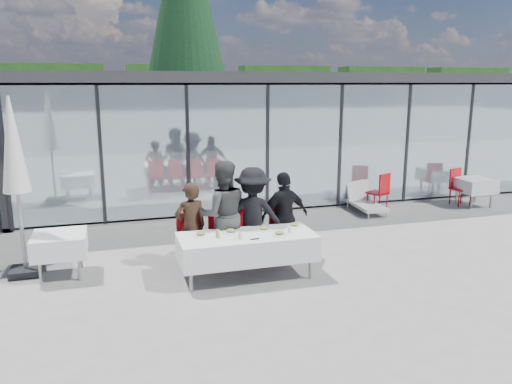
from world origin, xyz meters
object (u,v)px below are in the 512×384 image
(diner_chair_c, at_px, (251,233))
(conifer_tree, at_px, (185,10))
(diner_c, at_px, (253,216))
(plate_c, at_px, (264,229))
(diner_b, at_px, (223,214))
(diner_chair_b, at_px, (222,235))
(plate_a, at_px, (201,234))
(spare_chair_b, at_px, (381,190))
(market_umbrella, at_px, (14,158))
(lounger, at_px, (364,201))
(plate_extra, at_px, (280,234))
(diner_d, at_px, (284,217))
(plate_d, at_px, (294,225))
(spare_table_right, at_px, (474,185))
(plate_b, at_px, (231,231))
(spare_chair_a, at_px, (458,185))
(diner_chair_d, at_px, (282,230))
(juice_bottle, at_px, (218,234))
(diner_chair_a, at_px, (190,238))
(folded_eyeglasses, at_px, (255,239))
(diner_a, at_px, (191,227))
(dining_table, at_px, (247,247))
(spare_table_left, at_px, (60,245))

(diner_chair_c, height_order, conifer_tree, conifer_tree)
(diner_c, xyz_separation_m, plate_c, (0.06, -0.48, -0.10))
(diner_b, height_order, plate_c, diner_b)
(diner_chair_b, height_order, plate_a, diner_chair_b)
(spare_chair_b, distance_m, market_umbrella, 8.45)
(lounger, height_order, conifer_tree, conifer_tree)
(diner_c, relative_size, plate_extra, 6.49)
(diner_d, bearing_deg, conifer_tree, -102.02)
(plate_d, bearing_deg, diner_chair_c, 139.99)
(diner_b, relative_size, spare_table_right, 2.21)
(plate_b, bearing_deg, spare_chair_a, 24.39)
(diner_c, relative_size, diner_d, 1.07)
(diner_chair_d, height_order, juice_bottle, diner_chair_d)
(plate_a, distance_m, plate_b, 0.51)
(diner_b, bearing_deg, lounger, -141.54)
(diner_chair_a, xyz_separation_m, plate_b, (0.60, -0.58, 0.24))
(plate_c, distance_m, spare_table_right, 7.36)
(diner_b, distance_m, lounger, 5.21)
(conifer_tree, bearing_deg, spare_chair_b, -70.55)
(diner_chair_b, bearing_deg, conifer_tree, 83.73)
(plate_a, relative_size, folded_eyeglasses, 1.94)
(diner_a, distance_m, diner_c, 1.12)
(diner_chair_a, height_order, plate_extra, diner_chair_a)
(plate_b, bearing_deg, diner_chair_d, 27.38)
(spare_chair_a, bearing_deg, spare_table_right, -37.90)
(plate_d, bearing_deg, plate_extra, -135.78)
(spare_chair_a, relative_size, lounger, 0.71)
(diner_a, relative_size, plate_extra, 5.70)
(dining_table, distance_m, juice_bottle, 0.58)
(plate_a, xyz_separation_m, spare_chair_a, (7.51, 3.19, -0.24))
(diner_chair_c, distance_m, plate_d, 0.86)
(spare_chair_b, height_order, lounger, spare_chair_b)
(plate_extra, relative_size, conifer_tree, 0.03)
(spare_table_right, bearing_deg, plate_a, -159.36)
(diner_chair_a, distance_m, diner_chair_d, 1.71)
(plate_c, distance_m, conifer_tree, 13.79)
(diner_c, xyz_separation_m, spare_chair_b, (4.16, 2.72, -0.34))
(diner_chair_c, height_order, spare_chair_b, same)
(folded_eyeglasses, distance_m, spare_table_left, 3.29)
(diner_c, height_order, diner_chair_c, diner_c)
(plate_d, bearing_deg, diner_chair_b, 155.72)
(diner_b, bearing_deg, diner_chair_c, -163.02)
(diner_a, relative_size, diner_b, 0.81)
(spare_chair_a, bearing_deg, diner_a, -160.36)
(spare_chair_a, bearing_deg, diner_chair_d, -156.20)
(plate_b, distance_m, lounger, 5.44)
(diner_chair_b, bearing_deg, spare_chair_b, 28.97)
(diner_chair_b, xyz_separation_m, spare_chair_a, (7.03, 2.60, 0.00))
(diner_chair_a, distance_m, plate_d, 1.84)
(lounger, bearing_deg, diner_c, -143.11)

